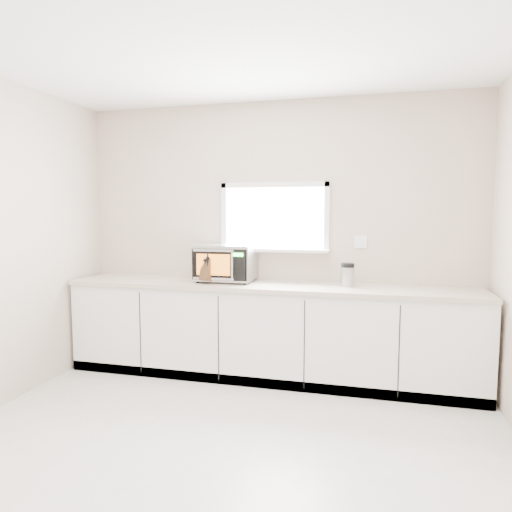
% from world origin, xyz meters
% --- Properties ---
extents(ground, '(4.00, 4.00, 0.00)m').
position_xyz_m(ground, '(0.00, 0.00, 0.00)').
color(ground, beige).
rests_on(ground, ground).
extents(back_wall, '(4.00, 0.17, 2.70)m').
position_xyz_m(back_wall, '(0.00, 2.00, 1.36)').
color(back_wall, '#B7A291').
rests_on(back_wall, ground).
extents(cabinets, '(3.92, 0.60, 0.88)m').
position_xyz_m(cabinets, '(0.00, 1.70, 0.44)').
color(cabinets, white).
rests_on(cabinets, ground).
extents(countertop, '(3.92, 0.64, 0.04)m').
position_xyz_m(countertop, '(0.00, 1.69, 0.90)').
color(countertop, '#BCAB9B').
rests_on(countertop, cabinets).
extents(microwave, '(0.57, 0.47, 0.37)m').
position_xyz_m(microwave, '(-0.45, 1.77, 1.11)').
color(microwave, black).
rests_on(microwave, countertop).
extents(knife_block, '(0.16, 0.23, 0.30)m').
position_xyz_m(knife_block, '(-0.56, 1.60, 1.05)').
color(knife_block, '#4D301B').
rests_on(knife_block, countertop).
extents(cutting_board, '(0.30, 0.07, 0.29)m').
position_xyz_m(cutting_board, '(-0.59, 1.94, 1.07)').
color(cutting_board, brown).
rests_on(cutting_board, countertop).
extents(coffee_grinder, '(0.16, 0.16, 0.22)m').
position_xyz_m(coffee_grinder, '(0.74, 1.75, 1.03)').
color(coffee_grinder, '#A9ACB1').
rests_on(coffee_grinder, countertop).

